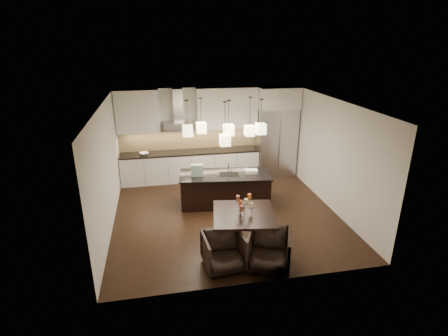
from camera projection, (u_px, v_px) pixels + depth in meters
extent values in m
cube|color=black|center=(225.00, 213.00, 8.89)|extent=(5.50, 5.50, 0.02)
cube|color=white|center=(226.00, 103.00, 7.90)|extent=(5.50, 5.50, 0.02)
cube|color=silver|center=(208.00, 132.00, 10.94)|extent=(5.50, 0.02, 2.80)
cube|color=silver|center=(258.00, 215.00, 5.86)|extent=(5.50, 0.02, 2.80)
cube|color=silver|center=(106.00, 169.00, 7.91)|extent=(0.02, 5.50, 2.80)
cube|color=silver|center=(332.00, 154.00, 8.89)|extent=(0.02, 5.50, 2.80)
cube|color=#B7B7BA|center=(276.00, 142.00, 11.08)|extent=(1.20, 0.72, 2.15)
cube|color=silver|center=(278.00, 98.00, 10.59)|extent=(1.26, 0.72, 0.65)
cube|color=silver|center=(191.00, 166.00, 10.86)|extent=(4.21, 0.62, 0.88)
cube|color=black|center=(190.00, 152.00, 10.70)|extent=(4.21, 0.66, 0.04)
cube|color=#D6BC7E|center=(189.00, 139.00, 10.85)|extent=(4.21, 0.02, 0.63)
cube|color=silver|center=(137.00, 112.00, 10.11)|extent=(1.25, 0.35, 1.25)
cube|color=silver|center=(227.00, 108.00, 10.59)|extent=(1.85, 0.35, 1.25)
cube|color=#B7B7BA|center=(179.00, 126.00, 10.40)|extent=(0.90, 0.52, 0.24)
cube|color=#B7B7BA|center=(178.00, 105.00, 10.29)|extent=(0.30, 0.28, 0.96)
imported|color=silver|center=(144.00, 154.00, 10.39)|extent=(0.34, 0.34, 0.06)
cube|color=black|center=(225.00, 190.00, 9.27)|extent=(2.39, 1.20, 0.81)
cube|color=black|center=(225.00, 175.00, 9.12)|extent=(2.47, 1.28, 0.04)
cube|color=#1F6649|center=(197.00, 170.00, 8.95)|extent=(0.33, 0.20, 0.31)
cube|color=silver|center=(251.00, 171.00, 9.19)|extent=(0.34, 0.26, 0.09)
cylinder|color=#F8EAA6|center=(251.00, 205.00, 7.20)|extent=(0.09, 0.09, 0.10)
cylinder|color=#D45F28|center=(240.00, 203.00, 7.31)|extent=(0.09, 0.09, 0.10)
cylinder|color=#9F4F39|center=(241.00, 208.00, 7.08)|extent=(0.09, 0.09, 0.10)
cylinder|color=#D45F28|center=(249.00, 196.00, 7.23)|extent=(0.09, 0.09, 0.10)
cylinder|color=#9F4F39|center=(238.00, 198.00, 7.16)|extent=(0.09, 0.09, 0.10)
cylinder|color=#F8EAA6|center=(246.00, 201.00, 7.02)|extent=(0.09, 0.09, 0.10)
imported|color=black|center=(224.00, 251.00, 6.68)|extent=(0.82, 0.84, 0.71)
imported|color=black|center=(269.00, 249.00, 6.70)|extent=(1.05, 1.07, 0.76)
cube|color=beige|center=(188.00, 131.00, 8.54)|extent=(0.24, 0.24, 0.26)
cube|color=beige|center=(201.00, 128.00, 8.85)|extent=(0.24, 0.24, 0.26)
cube|color=beige|center=(229.00, 130.00, 8.55)|extent=(0.24, 0.24, 0.26)
cube|color=beige|center=(249.00, 131.00, 9.05)|extent=(0.24, 0.24, 0.26)
cube|color=beige|center=(261.00, 129.00, 8.69)|extent=(0.24, 0.24, 0.26)
cube|color=beige|center=(225.00, 140.00, 8.42)|extent=(0.24, 0.24, 0.26)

